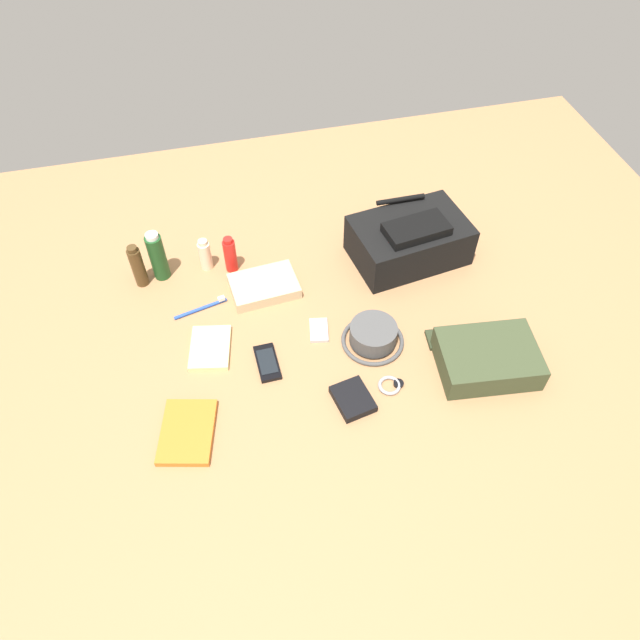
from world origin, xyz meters
TOP-DOWN VIEW (x-y plane):
  - ground_plane at (0.00, 0.00)m, footprint 2.64×2.02m
  - backpack at (0.35, 0.23)m, footprint 0.38×0.28m
  - toiletry_pouch at (0.41, -0.23)m, footprint 0.28×0.26m
  - bucket_hat at (0.13, -0.08)m, footprint 0.18×0.18m
  - cologne_bottle at (-0.49, 0.31)m, footprint 0.04×0.04m
  - shampoo_bottle at (-0.43, 0.33)m, footprint 0.05×0.05m
  - lotion_bottle at (-0.29, 0.33)m, footprint 0.04×0.04m
  - sunscreen_spray at (-0.21, 0.31)m, footprint 0.04×0.04m
  - paperback_novel at (-0.41, -0.25)m, footprint 0.17×0.21m
  - cell_phone at (-0.17, -0.09)m, footprint 0.06×0.12m
  - media_player at (-0.01, -0.01)m, footprint 0.07×0.09m
  - wristwatch at (0.14, -0.24)m, footprint 0.07×0.06m
  - toothbrush at (-0.32, 0.16)m, footprint 0.16×0.05m
  - wallet at (0.03, -0.26)m, footprint 0.11×0.12m
  - notepad at (-0.32, 0.00)m, footprint 0.14×0.17m
  - folded_towel at (-0.13, 0.19)m, footprint 0.21×0.16m

SIDE VIEW (x-z plane):
  - ground_plane at x=0.00m, z-range -0.02..0.00m
  - media_player at x=-0.01m, z-range 0.00..0.01m
  - wristwatch at x=0.14m, z-range 0.00..0.01m
  - cell_phone at x=-0.17m, z-range 0.00..0.01m
  - toothbrush at x=-0.32m, z-range 0.00..0.02m
  - notepad at x=-0.32m, z-range 0.00..0.02m
  - paperback_novel at x=-0.41m, z-range 0.00..0.02m
  - wallet at x=0.03m, z-range 0.00..0.02m
  - folded_towel at x=-0.13m, z-range 0.00..0.04m
  - bucket_hat at x=0.13m, z-range 0.00..0.06m
  - toiletry_pouch at x=0.41m, z-range 0.00..0.08m
  - lotion_bottle at x=-0.29m, z-range 0.00..0.11m
  - sunscreen_spray at x=-0.21m, z-range 0.00..0.12m
  - backpack at x=0.35m, z-range -0.01..0.15m
  - cologne_bottle at x=-0.49m, z-range 0.00..0.15m
  - shampoo_bottle at x=-0.43m, z-range 0.00..0.17m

